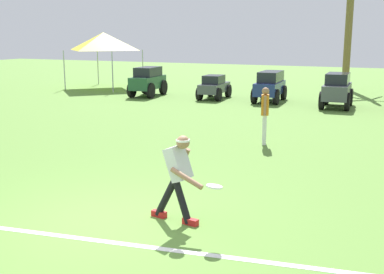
# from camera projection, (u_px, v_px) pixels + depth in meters

# --- Properties ---
(ground_plane) EXTENTS (80.00, 80.00, 0.00)m
(ground_plane) POSITION_uv_depth(u_px,v_px,m) (106.00, 222.00, 7.71)
(ground_plane) COLOR #5A8636
(field_line_paint) EXTENTS (25.03, 3.75, 0.01)m
(field_line_paint) POSITION_uv_depth(u_px,v_px,m) (80.00, 238.00, 7.10)
(field_line_paint) COLOR white
(field_line_paint) RESTS_ON ground_plane
(frisbee_thrower) EXTENTS (1.06, 0.57, 1.43)m
(frisbee_thrower) POSITION_uv_depth(u_px,v_px,m) (178.00, 174.00, 7.57)
(frisbee_thrower) COLOR black
(frisbee_thrower) RESTS_ON ground_plane
(frisbee_in_flight) EXTENTS (0.34, 0.34, 0.06)m
(frisbee_in_flight) POSITION_uv_depth(u_px,v_px,m) (214.00, 186.00, 6.99)
(frisbee_in_flight) COLOR white
(teammate_near_sideline) EXTENTS (0.28, 0.49, 1.56)m
(teammate_near_sideline) POSITION_uv_depth(u_px,v_px,m) (265.00, 110.00, 12.99)
(teammate_near_sideline) COLOR silver
(teammate_near_sideline) RESTS_ON ground_plane
(parked_car_slot_a) EXTENTS (1.36, 2.43, 1.40)m
(parked_car_slot_a) POSITION_uv_depth(u_px,v_px,m) (148.00, 81.00, 23.38)
(parked_car_slot_a) COLOR #235133
(parked_car_slot_a) RESTS_ON ground_plane
(parked_car_slot_b) EXTENTS (1.20, 2.25, 1.10)m
(parked_car_slot_b) POSITION_uv_depth(u_px,v_px,m) (214.00, 87.00, 22.39)
(parked_car_slot_b) COLOR #474C51
(parked_car_slot_b) RESTS_ON ground_plane
(parked_car_slot_c) EXTENTS (1.26, 2.45, 1.34)m
(parked_car_slot_c) POSITION_uv_depth(u_px,v_px,m) (270.00, 85.00, 21.43)
(parked_car_slot_c) COLOR navy
(parked_car_slot_c) RESTS_ON ground_plane
(parked_car_slot_d) EXTENTS (1.26, 2.39, 1.40)m
(parked_car_slot_d) POSITION_uv_depth(u_px,v_px,m) (337.00, 89.00, 19.68)
(parked_car_slot_d) COLOR #474C51
(parked_car_slot_d) RESTS_ON ground_plane
(palm_tree_far_left) EXTENTS (3.13, 3.54, 5.89)m
(palm_tree_far_left) POSITION_uv_depth(u_px,v_px,m) (349.00, 26.00, 25.80)
(palm_tree_far_left) COLOR brown
(palm_tree_far_left) RESTS_ON ground_plane
(event_tent) EXTENTS (3.26, 3.26, 3.06)m
(event_tent) POSITION_uv_depth(u_px,v_px,m) (104.00, 41.00, 26.48)
(event_tent) COLOR #B2B5BA
(event_tent) RESTS_ON ground_plane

